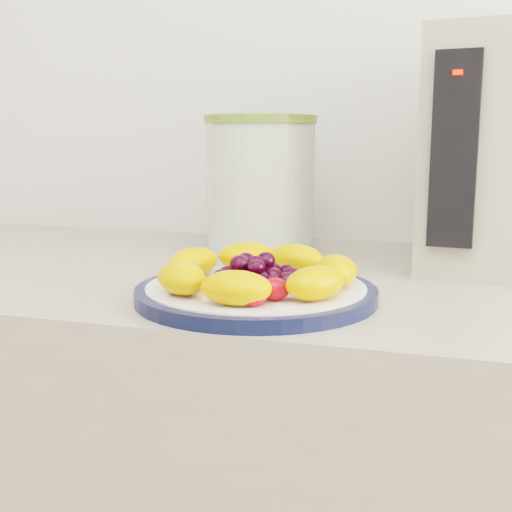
% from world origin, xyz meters
% --- Properties ---
extents(wall_back, '(3.50, 0.02, 2.60)m').
position_xyz_m(wall_back, '(0.00, 1.51, 1.30)').
color(wall_back, silver).
rests_on(wall_back, floor).
extents(plate_rim, '(0.27, 0.27, 0.01)m').
position_xyz_m(plate_rim, '(-0.11, 1.04, 0.91)').
color(plate_rim, '#0D1535').
rests_on(plate_rim, counter).
extents(plate_face, '(0.25, 0.25, 0.02)m').
position_xyz_m(plate_face, '(-0.11, 1.04, 0.91)').
color(plate_face, white).
rests_on(plate_face, counter).
extents(canister, '(0.19, 0.19, 0.20)m').
position_xyz_m(canister, '(-0.20, 1.33, 1.00)').
color(canister, '#385C14').
rests_on(canister, counter).
extents(canister_lid, '(0.20, 0.20, 0.01)m').
position_xyz_m(canister_lid, '(-0.20, 1.33, 1.11)').
color(canister_lid, olive).
rests_on(canister_lid, canister).
extents(appliance_body, '(0.20, 0.27, 0.32)m').
position_xyz_m(appliance_body, '(0.15, 1.32, 1.06)').
color(appliance_body, '#A9A491').
rests_on(appliance_body, counter).
extents(appliance_panel, '(0.06, 0.02, 0.24)m').
position_xyz_m(appliance_panel, '(0.09, 1.19, 1.06)').
color(appliance_panel, black).
rests_on(appliance_panel, appliance_body).
extents(appliance_led, '(0.01, 0.01, 0.01)m').
position_xyz_m(appliance_led, '(0.09, 1.18, 1.15)').
color(appliance_led, '#FF0C05').
rests_on(appliance_led, appliance_panel).
extents(fruit_plate, '(0.23, 0.23, 0.04)m').
position_xyz_m(fruit_plate, '(-0.11, 1.04, 0.93)').
color(fruit_plate, orange).
rests_on(fruit_plate, plate_face).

